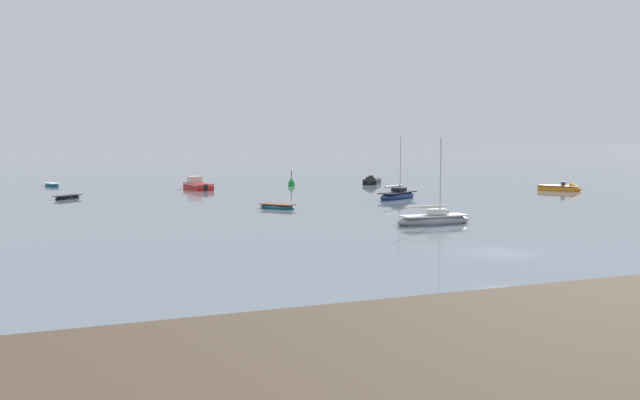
{
  "coord_description": "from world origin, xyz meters",
  "views": [
    {
      "loc": [
        -27.92,
        -37.77,
        7.31
      ],
      "look_at": [
        0.51,
        29.64,
        0.8
      ],
      "focal_mm": 42.41,
      "sensor_mm": 36.0,
      "label": 1
    }
  ],
  "objects_px": {
    "motorboat_moored_1": "(196,186)",
    "motorboat_moored_4": "(371,182)",
    "sailboat_moored_0": "(397,196)",
    "rowboat_moored_2": "(52,185)",
    "rowboat_moored_4": "(68,198)",
    "motorboat_moored_3": "(564,189)",
    "sailboat_moored_1": "(434,220)",
    "channel_buoy": "(291,183)",
    "rowboat_moored_3": "(277,207)"
  },
  "relations": [
    {
      "from": "motorboat_moored_1",
      "to": "motorboat_moored_4",
      "type": "xyz_separation_m",
      "value": [
        25.41,
        -0.52,
        -0.11
      ]
    },
    {
      "from": "sailboat_moored_0",
      "to": "motorboat_moored_4",
      "type": "height_order",
      "value": "sailboat_moored_0"
    },
    {
      "from": "rowboat_moored_2",
      "to": "rowboat_moored_4",
      "type": "xyz_separation_m",
      "value": [
        0.34,
        -21.91,
        -0.02
      ]
    },
    {
      "from": "rowboat_moored_2",
      "to": "motorboat_moored_3",
      "type": "bearing_deg",
      "value": -135.89
    },
    {
      "from": "sailboat_moored_1",
      "to": "sailboat_moored_0",
      "type": "bearing_deg",
      "value": 69.83
    },
    {
      "from": "motorboat_moored_1",
      "to": "sailboat_moored_0",
      "type": "height_order",
      "value": "sailboat_moored_0"
    },
    {
      "from": "rowboat_moored_4",
      "to": "motorboat_moored_4",
      "type": "height_order",
      "value": "motorboat_moored_4"
    },
    {
      "from": "sailboat_moored_0",
      "to": "motorboat_moored_4",
      "type": "bearing_deg",
      "value": 40.0
    },
    {
      "from": "rowboat_moored_4",
      "to": "motorboat_moored_4",
      "type": "bearing_deg",
      "value": 148.82
    },
    {
      "from": "sailboat_moored_1",
      "to": "rowboat_moored_4",
      "type": "relative_size",
      "value": 2.08
    },
    {
      "from": "motorboat_moored_3",
      "to": "sailboat_moored_1",
      "type": "xyz_separation_m",
      "value": [
        -33.53,
        -23.58,
        0.06
      ]
    },
    {
      "from": "channel_buoy",
      "to": "sailboat_moored_0",
      "type": "bearing_deg",
      "value": -80.61
    },
    {
      "from": "sailboat_moored_0",
      "to": "motorboat_moored_1",
      "type": "bearing_deg",
      "value": 96.68
    },
    {
      "from": "rowboat_moored_2",
      "to": "channel_buoy",
      "type": "distance_m",
      "value": 32.93
    },
    {
      "from": "motorboat_moored_4",
      "to": "channel_buoy",
      "type": "xyz_separation_m",
      "value": [
        -11.89,
        0.82,
        0.2
      ]
    },
    {
      "from": "motorboat_moored_3",
      "to": "rowboat_moored_3",
      "type": "relative_size",
      "value": 1.38
    },
    {
      "from": "channel_buoy",
      "to": "motorboat_moored_1",
      "type": "bearing_deg",
      "value": -178.73
    },
    {
      "from": "rowboat_moored_4",
      "to": "motorboat_moored_3",
      "type": "bearing_deg",
      "value": 125.35
    },
    {
      "from": "motorboat_moored_3",
      "to": "rowboat_moored_3",
      "type": "bearing_deg",
      "value": -111.49
    },
    {
      "from": "rowboat_moored_3",
      "to": "channel_buoy",
      "type": "bearing_deg",
      "value": 121.91
    },
    {
      "from": "sailboat_moored_0",
      "to": "rowboat_moored_3",
      "type": "distance_m",
      "value": 17.0
    },
    {
      "from": "motorboat_moored_3",
      "to": "motorboat_moored_4",
      "type": "xyz_separation_m",
      "value": [
        -16.74,
        20.95,
        0.01
      ]
    },
    {
      "from": "motorboat_moored_1",
      "to": "sailboat_moored_1",
      "type": "distance_m",
      "value": 45.87
    },
    {
      "from": "motorboat_moored_1",
      "to": "rowboat_moored_4",
      "type": "distance_m",
      "value": 19.13
    },
    {
      "from": "motorboat_moored_1",
      "to": "sailboat_moored_1",
      "type": "bearing_deg",
      "value": -175.06
    },
    {
      "from": "rowboat_moored_4",
      "to": "channel_buoy",
      "type": "bearing_deg",
      "value": 154.67
    },
    {
      "from": "motorboat_moored_1",
      "to": "motorboat_moored_3",
      "type": "height_order",
      "value": "motorboat_moored_1"
    },
    {
      "from": "rowboat_moored_2",
      "to": "channel_buoy",
      "type": "height_order",
      "value": "channel_buoy"
    },
    {
      "from": "sailboat_moored_0",
      "to": "motorboat_moored_4",
      "type": "distance_m",
      "value": 23.89
    },
    {
      "from": "sailboat_moored_1",
      "to": "channel_buoy",
      "type": "bearing_deg",
      "value": 85.34
    },
    {
      "from": "motorboat_moored_3",
      "to": "rowboat_moored_4",
      "type": "height_order",
      "value": "motorboat_moored_3"
    },
    {
      "from": "sailboat_moored_0",
      "to": "rowboat_moored_2",
      "type": "relative_size",
      "value": 1.72
    },
    {
      "from": "rowboat_moored_3",
      "to": "rowboat_moored_4",
      "type": "height_order",
      "value": "rowboat_moored_3"
    },
    {
      "from": "motorboat_moored_1",
      "to": "rowboat_moored_3",
      "type": "relative_size",
      "value": 1.65
    },
    {
      "from": "rowboat_moored_4",
      "to": "motorboat_moored_4",
      "type": "relative_size",
      "value": 0.61
    },
    {
      "from": "rowboat_moored_2",
      "to": "rowboat_moored_4",
      "type": "height_order",
      "value": "rowboat_moored_2"
    },
    {
      "from": "motorboat_moored_1",
      "to": "motorboat_moored_4",
      "type": "relative_size",
      "value": 1.16
    },
    {
      "from": "sailboat_moored_0",
      "to": "rowboat_moored_4",
      "type": "bearing_deg",
      "value": 127.75
    },
    {
      "from": "channel_buoy",
      "to": "sailboat_moored_1",
      "type": "bearing_deg",
      "value": -96.17
    },
    {
      "from": "rowboat_moored_4",
      "to": "channel_buoy",
      "type": "distance_m",
      "value": 31.72
    },
    {
      "from": "rowboat_moored_2",
      "to": "channel_buoy",
      "type": "xyz_separation_m",
      "value": [
        30.56,
        -12.28,
        0.29
      ]
    },
    {
      "from": "motorboat_moored_4",
      "to": "rowboat_moored_4",
      "type": "bearing_deg",
      "value": -42.91
    },
    {
      "from": "motorboat_moored_1",
      "to": "sailboat_moored_0",
      "type": "relative_size",
      "value": 0.91
    },
    {
      "from": "motorboat_moored_3",
      "to": "motorboat_moored_4",
      "type": "relative_size",
      "value": 0.98
    },
    {
      "from": "motorboat_moored_1",
      "to": "channel_buoy",
      "type": "relative_size",
      "value": 2.89
    },
    {
      "from": "motorboat_moored_1",
      "to": "channel_buoy",
      "type": "height_order",
      "value": "channel_buoy"
    },
    {
      "from": "motorboat_moored_3",
      "to": "channel_buoy",
      "type": "bearing_deg",
      "value": -158.26
    },
    {
      "from": "rowboat_moored_2",
      "to": "channel_buoy",
      "type": "relative_size",
      "value": 1.84
    },
    {
      "from": "sailboat_moored_0",
      "to": "rowboat_moored_2",
      "type": "xyz_separation_m",
      "value": [
        -34.41,
        35.6,
        -0.14
      ]
    },
    {
      "from": "motorboat_moored_4",
      "to": "rowboat_moored_3",
      "type": "bearing_deg",
      "value": -5.73
    }
  ]
}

